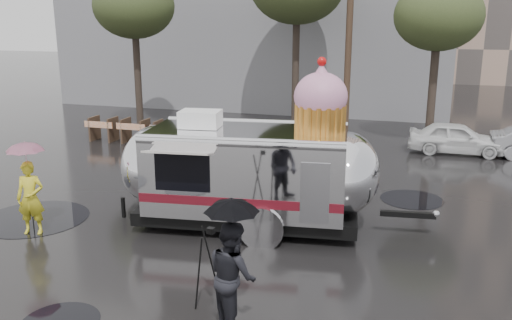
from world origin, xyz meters
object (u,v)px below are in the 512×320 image
(person_left, at_px, (31,198))
(tripod, at_px, (211,261))
(person_right, at_px, (232,276))
(airstream_trailer, at_px, (252,168))

(person_left, bearing_deg, tripod, -37.35)
(person_right, bearing_deg, tripod, 5.74)
(airstream_trailer, xyz_separation_m, person_right, (1.06, -4.45, -0.55))
(airstream_trailer, xyz_separation_m, person_left, (-4.90, -2.01, -0.61))
(person_right, bearing_deg, person_left, 22.81)
(tripod, bearing_deg, person_right, -31.17)
(person_left, distance_m, person_right, 6.44)
(person_left, bearing_deg, person_right, -39.43)
(airstream_trailer, distance_m, person_right, 4.61)
(airstream_trailer, xyz_separation_m, tripod, (0.51, -4.00, -0.57))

